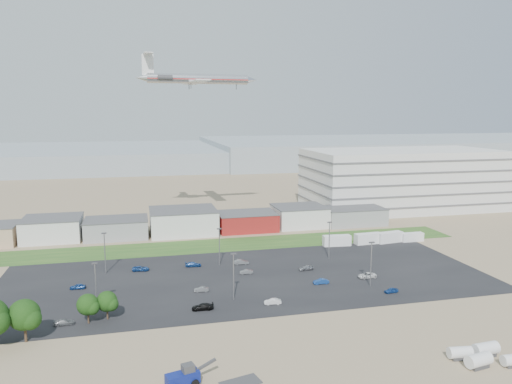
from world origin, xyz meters
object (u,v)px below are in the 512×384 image
object	(u,v)px
parked_car_4	(201,289)
parked_car_9	(141,269)
airliner	(198,79)
parked_car_13	(273,301)
storage_tank_nw	(460,352)
parked_car_10	(64,322)
parked_car_2	(391,290)
parked_car_12	(306,268)
telehandler	(183,376)
parked_car_5	(78,286)
parked_car_11	(241,262)
box_trailer_a	(337,241)
parked_car_6	(193,264)
parked_car_0	(367,275)
parked_car_7	(246,272)
parked_car_1	(321,281)
parked_car_3	(203,307)

from	to	relation	value
parked_car_4	parked_car_9	world-z (taller)	parked_car_9
airliner	parked_car_13	size ratio (longest dim) A/B	12.54
storage_tank_nw	parked_car_10	bearing A→B (deg)	155.52
parked_car_13	parked_car_2	bearing A→B (deg)	97.28
airliner	parked_car_12	distance (m)	87.95
telehandler	airliner	bearing A→B (deg)	66.03
storage_tank_nw	parked_car_4	size ratio (longest dim) A/B	1.17
parked_car_5	parked_car_13	distance (m)	46.17
parked_car_2	parked_car_11	distance (m)	41.04
parked_car_5	parked_car_12	size ratio (longest dim) A/B	0.88
storage_tank_nw	box_trailer_a	world-z (taller)	box_trailer_a
airliner	storage_tank_nw	bearing A→B (deg)	-80.32
parked_car_6	telehandler	bearing A→B (deg)	176.75
parked_car_0	box_trailer_a	bearing A→B (deg)	169.79
storage_tank_nw	parked_car_11	world-z (taller)	storage_tank_nw
box_trailer_a	parked_car_4	bearing A→B (deg)	-142.24
storage_tank_nw	parked_car_4	bearing A→B (deg)	132.03
parked_car_4	parked_car_11	distance (m)	22.55
airliner	parked_car_12	bearing A→B (deg)	-78.18
parked_car_4	box_trailer_a	bearing A→B (deg)	129.71
airliner	parked_car_7	bearing A→B (deg)	-91.01
parked_car_7	parked_car_9	size ratio (longest dim) A/B	0.76
parked_car_1	parked_car_11	bearing A→B (deg)	-140.71
storage_tank_nw	parked_car_9	size ratio (longest dim) A/B	0.89
parked_car_3	parked_car_4	size ratio (longest dim) A/B	1.36
parked_car_11	parked_car_12	distance (m)	17.76
parked_car_0	parked_car_3	distance (m)	43.77
box_trailer_a	parked_car_12	bearing A→B (deg)	-125.32
parked_car_0	parked_car_13	bearing A→B (deg)	-69.67
parked_car_3	parked_car_13	xyz separation A→B (m)	(15.03, -0.50, -0.06)
storage_tank_nw	parked_car_7	distance (m)	57.61
parked_car_5	parked_car_11	size ratio (longest dim) A/B	0.89
parked_car_7	parked_car_9	world-z (taller)	parked_car_9
airliner	parked_car_5	world-z (taller)	airliner
box_trailer_a	parked_car_0	xyz separation A→B (m)	(-4.63, -30.26, -0.96)
parked_car_0	parked_car_2	size ratio (longest dim) A/B	1.41
storage_tank_nw	parked_car_7	world-z (taller)	storage_tank_nw
storage_tank_nw	parked_car_6	distance (m)	71.72
parked_car_3	parked_car_13	distance (m)	15.04
parked_car_0	parked_car_4	bearing A→B (deg)	-91.79
box_trailer_a	parked_car_10	size ratio (longest dim) A/B	2.22
telehandler	parked_car_13	world-z (taller)	telehandler
parked_car_2	parked_car_5	distance (m)	72.58
parked_car_5	parked_car_7	size ratio (longest dim) A/B	1.06
storage_tank_nw	parked_car_3	distance (m)	49.84
parked_car_6	parked_car_13	xyz separation A→B (m)	(13.52, -30.53, -0.02)
parked_car_13	parked_car_6	bearing A→B (deg)	-149.25
parked_car_2	parked_car_4	distance (m)	43.45
box_trailer_a	parked_car_4	size ratio (longest dim) A/B	2.57
parked_car_1	parked_car_5	xyz separation A→B (m)	(-56.46, 10.16, -0.02)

